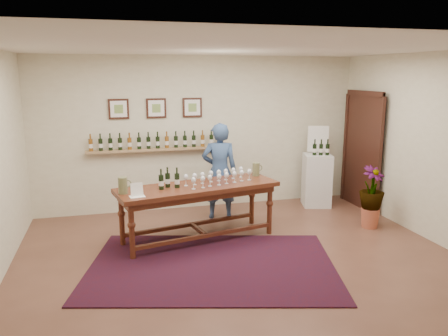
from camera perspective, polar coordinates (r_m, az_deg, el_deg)
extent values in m
plane|color=brown|center=(6.13, 1.96, -11.67)|extent=(6.00, 6.00, 0.00)
plane|color=silver|center=(8.10, -3.10, 4.54)|extent=(6.00, 0.00, 6.00)
plane|color=silver|center=(3.47, 14.25, -6.34)|extent=(6.00, 0.00, 6.00)
plane|color=silver|center=(7.17, 25.69, 2.34)|extent=(0.00, 5.00, 5.00)
plane|color=white|center=(5.61, 2.18, 15.48)|extent=(6.00, 6.00, 0.00)
cube|color=tan|center=(7.92, -8.62, 2.42)|extent=(2.50, 0.16, 0.04)
cube|color=black|center=(8.53, 17.82, 1.99)|extent=(0.10, 1.00, 2.10)
cube|color=#331811|center=(8.51, 17.54, 1.97)|extent=(0.04, 1.12, 2.22)
cube|color=#331811|center=(7.86, -13.60, 7.51)|extent=(0.35, 0.03, 0.35)
cube|color=white|center=(7.84, -13.60, 7.50)|extent=(0.28, 0.01, 0.28)
cube|color=#7D9C4E|center=(7.84, -13.60, 7.49)|extent=(0.15, 0.00, 0.15)
cube|color=#331811|center=(7.90, -8.85, 7.73)|extent=(0.35, 0.03, 0.35)
cube|color=white|center=(7.88, -8.83, 7.72)|extent=(0.28, 0.01, 0.28)
cube|color=#7D9C4E|center=(7.88, -8.83, 7.71)|extent=(0.15, 0.00, 0.15)
cube|color=#331811|center=(7.99, -4.17, 7.89)|extent=(0.35, 0.03, 0.35)
cube|color=white|center=(7.98, -4.14, 7.88)|extent=(0.28, 0.01, 0.28)
cube|color=#7D9C4E|center=(7.97, -4.14, 7.88)|extent=(0.15, 0.00, 0.15)
cube|color=#480D0F|center=(5.89, -1.56, -12.59)|extent=(3.63, 2.87, 0.02)
cube|color=#4B1E12|center=(6.52, -3.41, -2.52)|extent=(2.52, 1.25, 0.07)
cube|color=#4B1E12|center=(6.54, -3.40, -3.18)|extent=(2.36, 1.10, 0.11)
cylinder|color=#4B1E12|center=(6.06, -11.95, -8.18)|extent=(0.09, 0.09, 0.79)
cylinder|color=#4B1E12|center=(6.91, 5.97, -5.42)|extent=(0.09, 0.09, 0.79)
cylinder|color=#4B1E12|center=(6.56, -13.21, -6.64)|extent=(0.09, 0.09, 0.79)
cylinder|color=#4B1E12|center=(7.35, 3.65, -4.28)|extent=(0.09, 0.09, 0.79)
cube|color=#4B1E12|center=(6.49, -2.35, -8.81)|extent=(2.16, 0.51, 0.05)
cube|color=#4B1E12|center=(6.96, -4.25, -7.34)|extent=(2.16, 0.51, 0.05)
cube|color=#4B1E12|center=(6.72, -3.34, -8.05)|extent=(0.17, 0.55, 0.05)
cube|color=white|center=(6.01, -11.32, -2.80)|extent=(0.22, 0.17, 0.18)
cube|color=silver|center=(8.49, 12.01, -1.56)|extent=(0.61, 0.61, 0.99)
cube|color=white|center=(8.53, 12.19, 3.74)|extent=(0.39, 0.12, 0.54)
cone|color=#AF563A|center=(7.60, 18.52, -6.20)|extent=(0.31, 0.31, 0.32)
imported|color=#193B18|center=(7.48, 18.75, -2.97)|extent=(0.60, 0.60, 0.56)
imported|color=#314B75|center=(7.52, -0.59, -0.41)|extent=(0.68, 0.52, 1.67)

